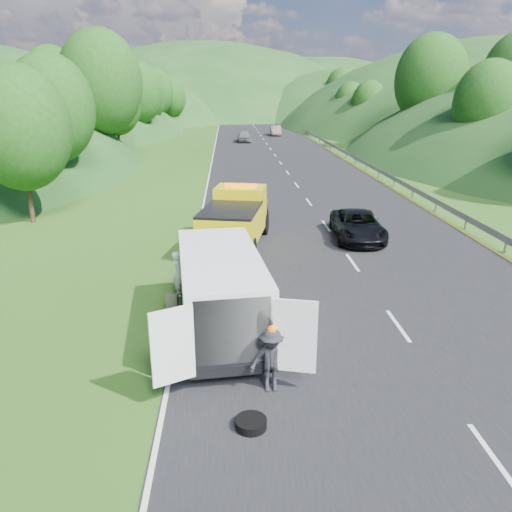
{
  "coord_description": "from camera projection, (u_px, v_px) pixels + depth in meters",
  "views": [
    {
      "loc": [
        -2.29,
        -15.94,
        7.15
      ],
      "look_at": [
        -1.31,
        1.33,
        1.3
      ],
      "focal_mm": 35.0,
      "sensor_mm": 36.0,
      "label": 1
    }
  ],
  "objects": [
    {
      "name": "worker",
      "position": [
        271.0,
        390.0,
        12.41
      ],
      "size": [
        1.12,
        0.7,
        1.67
      ],
      "primitive_type": "imported",
      "rotation": [
        0.0,
        0.0,
        0.07
      ],
      "color": "black",
      "rests_on": "ground"
    },
    {
      "name": "suitcase",
      "position": [
        172.0,
        303.0,
        16.65
      ],
      "size": [
        0.43,
        0.29,
        0.64
      ],
      "primitive_type": "cube",
      "rotation": [
        0.0,
        0.0,
        -0.2
      ],
      "color": "#504C3C",
      "rests_on": "ground"
    },
    {
      "name": "ground",
      "position": [
        295.0,
        302.0,
        17.49
      ],
      "size": [
        320.0,
        320.0,
        0.0
      ],
      "primitive_type": "plane",
      "color": "#38661E",
      "rests_on": "ground"
    },
    {
      "name": "dist_car_b",
      "position": [
        275.0,
        136.0,
        78.43
      ],
      "size": [
        1.55,
        4.44,
        1.46
      ],
      "primitive_type": "imported",
      "color": "#6A4652",
      "rests_on": "ground"
    },
    {
      "name": "dist_car_a",
      "position": [
        244.0,
        142.0,
        69.18
      ],
      "size": [
        1.85,
        4.61,
        1.57
      ],
      "primitive_type": "imported",
      "color": "#58575D",
      "rests_on": "ground"
    },
    {
      "name": "white_van",
      "position": [
        220.0,
        288.0,
        15.02
      ],
      "size": [
        3.89,
        7.42,
        2.54
      ],
      "rotation": [
        0.0,
        0.0,
        0.11
      ],
      "color": "black",
      "rests_on": "ground"
    },
    {
      "name": "spare_tire",
      "position": [
        251.0,
        428.0,
        11.04
      ],
      "size": [
        0.71,
        0.71,
        0.2
      ],
      "primitive_type": "cylinder",
      "color": "black",
      "rests_on": "ground"
    },
    {
      "name": "dist_car_c",
      "position": [
        257.0,
        122.0,
        108.1
      ],
      "size": [
        2.08,
        5.11,
        1.48
      ],
      "primitive_type": "imported",
      "color": "#AC6356",
      "rests_on": "ground"
    },
    {
      "name": "road_surface",
      "position": [
        275.0,
        155.0,
        55.48
      ],
      "size": [
        14.0,
        200.0,
        0.02
      ],
      "primitive_type": "cube",
      "color": "black",
      "rests_on": "ground"
    },
    {
      "name": "tree_line_left",
      "position": [
        113.0,
        139.0,
        73.22
      ],
      "size": [
        14.0,
        140.0,
        14.0
      ],
      "primitive_type": null,
      "color": "#245D1B",
      "rests_on": "ground"
    },
    {
      "name": "tow_truck",
      "position": [
        236.0,
        218.0,
        23.35
      ],
      "size": [
        3.59,
        6.77,
        2.76
      ],
      "rotation": [
        0.0,
        0.0,
        -0.2
      ],
      "color": "black",
      "rests_on": "ground"
    },
    {
      "name": "guardrail",
      "position": [
        320.0,
        143.0,
        67.69
      ],
      "size": [
        0.06,
        140.0,
        1.52
      ],
      "primitive_type": "cube",
      "color": "gray",
      "rests_on": "ground"
    },
    {
      "name": "hills_backdrop",
      "position": [
        257.0,
        114.0,
        145.23
      ],
      "size": [
        201.0,
        288.6,
        44.0
      ],
      "primitive_type": null,
      "color": "#2D5B23",
      "rests_on": "ground"
    },
    {
      "name": "passing_suv",
      "position": [
        357.0,
        239.0,
        24.84
      ],
      "size": [
        2.58,
        5.02,
        1.36
      ],
      "primitive_type": "imported",
      "rotation": [
        0.0,
        0.0,
        -0.07
      ],
      "color": "black",
      "rests_on": "ground"
    },
    {
      "name": "tree_line_right",
      "position": [
        394.0,
        137.0,
        75.47
      ],
      "size": [
        14.0,
        140.0,
        14.0
      ],
      "primitive_type": null,
      "color": "#245D1B",
      "rests_on": "ground"
    },
    {
      "name": "woman",
      "position": [
        179.0,
        295.0,
        18.09
      ],
      "size": [
        0.58,
        0.69,
        1.66
      ],
      "primitive_type": "imported",
      "rotation": [
        0.0,
        0.0,
        1.82
      ],
      "color": "white",
      "rests_on": "ground"
    },
    {
      "name": "child",
      "position": [
        235.0,
        298.0,
        17.86
      ],
      "size": [
        0.53,
        0.46,
        0.93
      ],
      "primitive_type": "imported",
      "rotation": [
        0.0,
        0.0,
        -0.26
      ],
      "color": "#CABF6B",
      "rests_on": "ground"
    }
  ]
}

